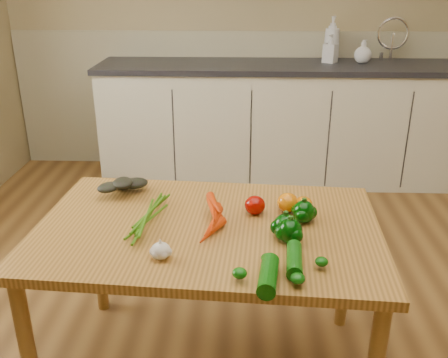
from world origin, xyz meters
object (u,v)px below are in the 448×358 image
soap_bottle_b (331,49)px  tomato_b (288,203)px  pepper_c (290,231)px  tomato_c (303,205)px  garlic_bulb (161,251)px  pepper_b (304,212)px  carrot_bunch (192,217)px  pepper_a (285,226)px  leafy_greens (124,183)px  zucchini_b (268,276)px  zucchini_a (294,260)px  tomato_a (255,205)px  soap_bottle_a (332,38)px  table (208,243)px  soap_bottle_c (363,51)px

soap_bottle_b → tomato_b: soap_bottle_b is taller
pepper_c → tomato_c: pepper_c is taller
garlic_bulb → pepper_b: size_ratio=0.78×
carrot_bunch → pepper_a: 0.34m
pepper_a → leafy_greens: bearing=151.5°
tomato_c → zucchini_b: bearing=-107.9°
pepper_b → zucchini_a: (-0.06, -0.31, -0.02)m
pepper_c → zucchini_b: (-0.08, -0.25, -0.01)m
leafy_greens → tomato_a: size_ratio=2.26×
pepper_c → zucchini_a: bearing=-89.8°
soap_bottle_a → zucchini_a: size_ratio=1.92×
table → pepper_b: 0.37m
soap_bottle_b → soap_bottle_c: size_ratio=1.24×
soap_bottle_c → zucchini_a: soap_bottle_c is taller
carrot_bunch → soap_bottle_c: bearing=67.7°
zucchini_b → leafy_greens: bearing=131.9°
soap_bottle_a → zucchini_b: soap_bottle_a is taller
pepper_b → tomato_b: pepper_b is taller
soap_bottle_b → garlic_bulb: soap_bottle_b is taller
carrot_bunch → pepper_a: pepper_a is taller
soap_bottle_a → soap_bottle_c: 0.26m
soap_bottle_b → pepper_b: (-0.42, -2.15, -0.29)m
zucchini_a → garlic_bulb: bearing=175.2°
soap_bottle_a → soap_bottle_c: (0.22, -0.11, -0.08)m
carrot_bunch → pepper_c: bearing=-15.2°
tomato_b → pepper_c: bearing=-92.7°
pepper_b → zucchini_b: bearing=-110.1°
tomato_b → table: bearing=-157.5°
soap_bottle_c → garlic_bulb: soap_bottle_c is taller
carrot_bunch → soap_bottle_b: bearing=73.0°
leafy_greens → table: bearing=-36.7°
pepper_a → garlic_bulb: bearing=-159.1°
leafy_greens → tomato_c: (0.73, -0.16, -0.01)m
table → zucchini_b: size_ratio=7.58×
tomato_b → tomato_a: bearing=-169.3°
carrot_bunch → pepper_b: 0.41m
soap_bottle_b → pepper_a: (-0.49, -2.27, -0.29)m
table → soap_bottle_b: 2.36m
pepper_a → zucchini_b: bearing=-103.9°
pepper_a → tomato_b: (0.02, 0.20, -0.00)m
tomato_a → garlic_bulb: bearing=-132.9°
soap_bottle_b → soap_bottle_c: 0.24m
soap_bottle_a → garlic_bulb: soap_bottle_a is taller
leafy_greens → pepper_c: (0.66, -0.39, -0.00)m
pepper_a → zucchini_b: size_ratio=0.49×
pepper_c → tomato_b: (0.01, 0.24, -0.00)m
tomato_a → zucchini_b: bearing=-86.2°
table → soap_bottle_c: (1.01, 2.19, 0.39)m
garlic_bulb → pepper_a: 0.44m
table → pepper_b: pepper_b is taller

